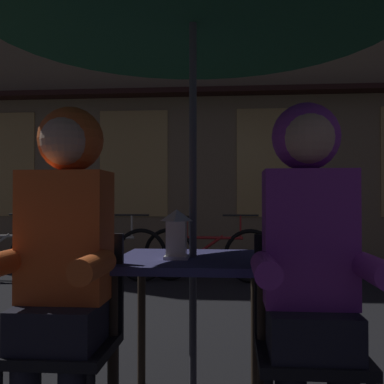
{
  "coord_description": "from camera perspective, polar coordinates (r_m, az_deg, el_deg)",
  "views": [
    {
      "loc": [
        0.19,
        -2.21,
        1.01
      ],
      "look_at": [
        0.0,
        -0.05,
        1.05
      ],
      "focal_mm": 43.31,
      "sensor_mm": 36.0,
      "label": 1
    }
  ],
  "objects": [
    {
      "name": "cafe_table",
      "position": [
        2.25,
        0.11,
        -10.59
      ],
      "size": [
        0.72,
        0.72,
        0.74
      ],
      "color": "navy",
      "rests_on": "ground_plane"
    },
    {
      "name": "bicycle_third",
      "position": [
        5.79,
        2.11,
        -7.6
      ],
      "size": [
        1.68,
        0.22,
        0.84
      ],
      "color": "black",
      "rests_on": "ground_plane"
    },
    {
      "name": "person_right_hooded",
      "position": [
        1.82,
        14.27,
        -6.25
      ],
      "size": [
        0.45,
        0.56,
        1.4
      ],
      "color": "black",
      "rests_on": "ground_plane"
    },
    {
      "name": "shopfront_building",
      "position": [
        7.9,
        1.38,
        14.26
      ],
      "size": [
        10.0,
        0.93,
        6.2
      ],
      "color": "#937A56",
      "rests_on": "ground_plane"
    },
    {
      "name": "person_left_hooded",
      "position": [
        1.92,
        -15.53,
        -5.98
      ],
      "size": [
        0.45,
        0.56,
        1.4
      ],
      "color": "black",
      "rests_on": "ground_plane"
    },
    {
      "name": "chair_left",
      "position": [
        2.03,
        -15.0,
        -15.93
      ],
      "size": [
        0.4,
        0.4,
        0.87
      ],
      "color": "black",
      "rests_on": "ground_plane"
    },
    {
      "name": "lantern",
      "position": [
        2.16,
        -1.91,
        -5.04
      ],
      "size": [
        0.11,
        0.11,
        0.23
      ],
      "color": "white",
      "rests_on": "cafe_table"
    },
    {
      "name": "chair_right",
      "position": [
        1.94,
        14.04,
        -16.65
      ],
      "size": [
        0.4,
        0.4,
        0.87
      ],
      "color": "black",
      "rests_on": "ground_plane"
    },
    {
      "name": "bicycle_second",
      "position": [
        5.98,
        -11.07,
        -7.37
      ],
      "size": [
        1.68,
        0.17,
        0.84
      ],
      "color": "black",
      "rests_on": "ground_plane"
    }
  ]
}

